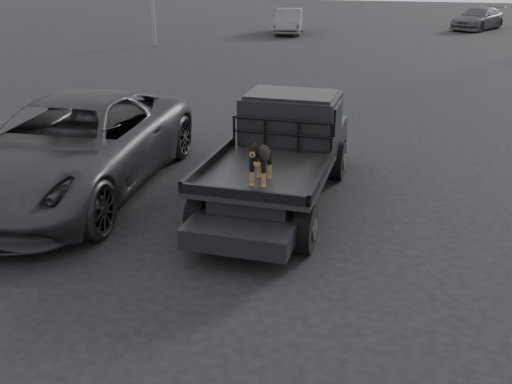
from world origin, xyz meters
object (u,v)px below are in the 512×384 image
(dog, at_px, (261,159))
(distant_car_a, at_px, (288,21))
(parked_suv, at_px, (73,146))
(distant_car_b, at_px, (478,19))
(flatbed_ute, at_px, (278,179))

(dog, bearing_deg, distant_car_a, 102.05)
(parked_suv, xyz_separation_m, distant_car_a, (-1.84, 25.75, -0.16))
(distant_car_a, relative_size, distant_car_b, 0.93)
(parked_suv, bearing_deg, flatbed_ute, 2.52)
(dog, height_order, distant_car_a, dog)
(distant_car_a, distance_m, distant_car_b, 12.28)
(flatbed_ute, relative_size, parked_suv, 0.86)
(flatbed_ute, relative_size, dog, 7.30)
(dog, height_order, distant_car_b, dog)
(dog, xyz_separation_m, distant_car_b, (5.34, 32.07, -0.62))
(distant_car_a, bearing_deg, parked_suv, -95.38)
(flatbed_ute, distance_m, distant_car_b, 31.14)
(flatbed_ute, bearing_deg, parked_suv, -172.95)
(distant_car_a, xyz_separation_m, distant_car_b, (11.04, 5.38, -0.04))
(distant_car_b, bearing_deg, distant_car_a, -126.72)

